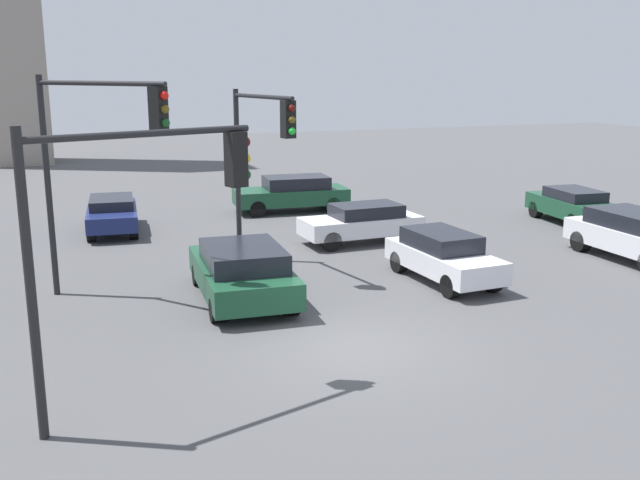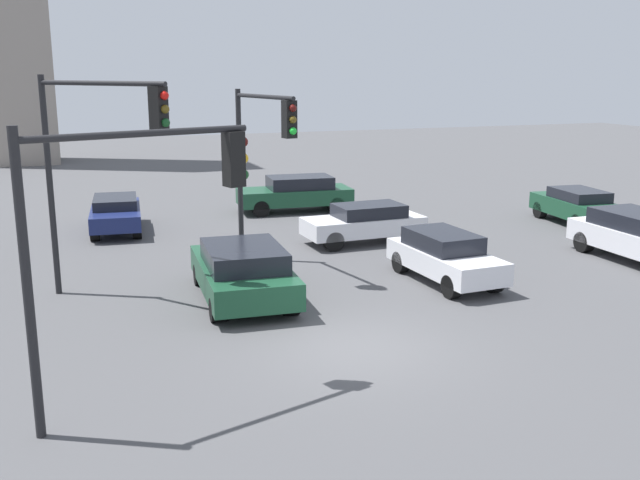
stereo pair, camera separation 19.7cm
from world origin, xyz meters
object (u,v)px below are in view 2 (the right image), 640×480
Objects in this scene: traffic_light_1 at (139,204)px; car_0 at (365,222)px; car_1 at (116,213)px; traffic_light_2 at (262,143)px; car_6 at (638,235)px; car_7 at (243,271)px; car_4 at (445,256)px; car_2 at (576,205)px; car_3 at (296,193)px; traffic_light_0 at (97,141)px.

traffic_light_1 is 13.73m from car_0.
car_0 is 0.96× the size of car_1.
traffic_light_2 is 12.12m from car_6.
traffic_light_2 is at bearing -23.39° from car_7.
car_7 is at bearing -96.12° from car_4.
car_3 is (-9.38, 6.29, 0.05)m from car_2.
car_6 is 12.67m from car_7.
car_7 is (-12.67, 0.45, -0.04)m from car_6.
car_2 is 11.29m from car_3.
traffic_light_1 is 20.71m from car_2.
car_1 is at bearing 17.71° from car_7.
car_2 is 0.84× the size of car_7.
car_2 is at bearing -67.40° from car_7.
car_4 is at bearing 90.90° from car_0.
traffic_light_0 is 1.18× the size of car_7.
car_7 is (-5.58, -4.74, 0.04)m from car_0.
car_2 reaches higher than car_1.
car_3 reaches higher than car_2.
car_0 is at bearing -125.42° from car_6.
traffic_light_1 is at bearing 154.10° from car_7.
car_7 is at bearing 42.90° from traffic_light_1.
traffic_light_2 is (4.46, 7.89, 0.17)m from traffic_light_1.
traffic_light_2 is at bearing -124.87° from car_4.
car_4 is (-8.84, -5.20, 0.00)m from car_2.
car_0 is (4.28, 2.28, -3.10)m from traffic_light_2.
car_7 is (3.37, -0.74, -3.41)m from traffic_light_0.
car_7 reaches higher than car_1.
car_7 is at bearing 19.36° from car_1.
car_7 is (-14.61, -4.81, 0.02)m from car_2.
car_7 is (-5.76, 0.39, 0.02)m from car_4.
car_4 is (9.13, -1.13, -3.43)m from traffic_light_0.
car_6 is at bearing 65.04° from traffic_light_2.
traffic_light_0 is 1.33× the size of car_1.
car_6 is at bearing 165.98° from car_2.
car_0 is 1.01× the size of car_2.
traffic_light_0 reaches higher than car_0.
traffic_light_1 is 18.75m from car_3.
car_2 is 5.61m from car_6.
traffic_light_0 reaches higher than car_3.
car_2 is (9.02, 0.07, 0.01)m from car_0.
car_3 is (8.59, 10.36, -3.38)m from traffic_light_0.
traffic_light_0 is 13.87m from car_3.
car_6 is (7.44, -11.55, 0.02)m from car_3.
traffic_light_2 is 6.13m from car_4.
car_3 is at bearing 106.29° from car_1.
car_4 is at bearing -89.50° from car_7.
car_4 is at bearing 12.58° from traffic_light_1.
traffic_light_1 is (0.20, -6.17, -0.51)m from traffic_light_0.
car_7 is (-5.23, -11.10, -0.03)m from car_3.
car_0 is 9.33m from car_1.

